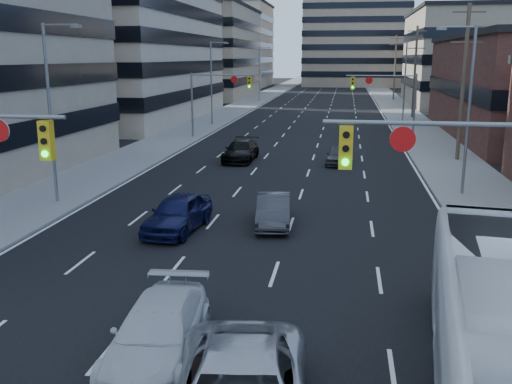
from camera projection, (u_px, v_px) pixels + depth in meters
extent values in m
cube|color=black|center=(329.00, 89.00, 133.62)|extent=(18.00, 300.00, 0.02)
cube|color=slate|center=(280.00, 88.00, 135.33)|extent=(5.00, 300.00, 0.15)
cube|color=slate|center=(379.00, 89.00, 131.87)|extent=(5.00, 300.00, 0.15)
cube|color=gray|center=(196.00, 53.00, 106.54)|extent=(20.00, 30.00, 16.00)
cube|color=gray|center=(485.00, 59.00, 87.87)|extent=(22.00, 28.00, 14.00)
cube|color=#ADA089|center=(221.00, 46.00, 145.12)|extent=(24.00, 24.00, 20.00)
cube|color=gray|center=(473.00, 63.00, 127.42)|extent=(22.00, 22.00, 12.00)
cube|color=gold|center=(47.00, 141.00, 15.78)|extent=(0.35, 0.28, 1.10)
cylinder|color=black|center=(43.00, 129.00, 15.54)|extent=(0.18, 0.06, 0.18)
cylinder|color=black|center=(44.00, 141.00, 15.63)|extent=(0.18, 0.06, 0.18)
cylinder|color=#0CE526|center=(45.00, 154.00, 15.71)|extent=(0.18, 0.06, 0.18)
cylinder|color=slate|center=(456.00, 124.00, 14.00)|extent=(6.50, 0.12, 0.12)
cube|color=gold|center=(346.00, 148.00, 14.55)|extent=(0.35, 0.28, 1.10)
cylinder|color=black|center=(346.00, 135.00, 14.31)|extent=(0.18, 0.06, 0.18)
cylinder|color=black|center=(346.00, 149.00, 14.39)|extent=(0.18, 0.06, 0.18)
cylinder|color=#0CE526|center=(345.00, 162.00, 14.47)|extent=(0.18, 0.06, 0.18)
cylinder|color=white|center=(403.00, 139.00, 14.25)|extent=(0.64, 0.06, 0.64)
cylinder|color=slate|center=(192.00, 106.00, 52.73)|extent=(0.18, 0.18, 6.00)
cylinder|color=slate|center=(223.00, 75.00, 51.63)|extent=(6.00, 0.12, 0.12)
cube|color=gold|center=(250.00, 82.00, 51.42)|extent=(0.35, 0.28, 1.10)
cylinder|color=black|center=(249.00, 79.00, 51.18)|extent=(0.18, 0.06, 0.18)
cylinder|color=black|center=(249.00, 82.00, 51.26)|extent=(0.18, 0.06, 0.18)
cylinder|color=#0CE526|center=(249.00, 86.00, 51.35)|extent=(0.18, 0.06, 0.18)
cylinder|color=white|center=(234.00, 80.00, 51.54)|extent=(0.64, 0.06, 0.64)
cylinder|color=slate|center=(414.00, 109.00, 49.72)|extent=(0.18, 0.18, 6.00)
cylinder|color=slate|center=(381.00, 76.00, 49.52)|extent=(6.00, 0.12, 0.12)
cube|color=gold|center=(353.00, 83.00, 50.04)|extent=(0.35, 0.28, 1.10)
cylinder|color=black|center=(353.00, 79.00, 49.80)|extent=(0.18, 0.06, 0.18)
cylinder|color=black|center=(353.00, 83.00, 49.88)|extent=(0.18, 0.06, 0.18)
cylinder|color=#0CE526|center=(353.00, 87.00, 49.96)|extent=(0.18, 0.06, 0.18)
cylinder|color=white|center=(369.00, 80.00, 49.74)|extent=(0.64, 0.06, 0.64)
cylinder|color=#4C3D2D|center=(463.00, 85.00, 40.16)|extent=(0.28, 0.28, 11.00)
cube|color=#4C3D2D|center=(469.00, 12.00, 39.03)|extent=(2.20, 0.10, 0.10)
cube|color=#4C3D2D|center=(468.00, 27.00, 39.26)|extent=(2.20, 0.10, 0.10)
cube|color=#4C3D2D|center=(467.00, 42.00, 39.49)|extent=(2.20, 0.10, 0.10)
cylinder|color=#4C3D2D|center=(415.00, 73.00, 69.00)|extent=(0.28, 0.28, 11.00)
cube|color=#4C3D2D|center=(417.00, 31.00, 67.86)|extent=(2.20, 0.10, 0.10)
cube|color=#4C3D2D|center=(417.00, 40.00, 68.09)|extent=(2.20, 0.10, 0.10)
cube|color=#4C3D2D|center=(416.00, 48.00, 68.33)|extent=(2.20, 0.10, 0.10)
cylinder|color=#4C3D2D|center=(395.00, 68.00, 97.83)|extent=(0.28, 0.28, 11.00)
cube|color=#4C3D2D|center=(397.00, 39.00, 96.70)|extent=(2.20, 0.10, 0.10)
cube|color=#4C3D2D|center=(396.00, 45.00, 96.93)|extent=(2.20, 0.10, 0.10)
cube|color=#4C3D2D|center=(396.00, 51.00, 97.16)|extent=(2.20, 0.10, 0.10)
cylinder|color=slate|center=(50.00, 117.00, 28.43)|extent=(0.16, 0.16, 9.00)
cylinder|color=slate|center=(60.00, 25.00, 27.27)|extent=(1.80, 0.10, 0.10)
cube|color=slate|center=(76.00, 26.00, 27.17)|extent=(0.50, 0.22, 0.14)
cylinder|color=slate|center=(211.00, 84.00, 62.07)|extent=(0.16, 0.16, 9.00)
cylinder|color=slate|center=(219.00, 42.00, 60.91)|extent=(1.80, 0.10, 0.10)
cube|color=slate|center=(226.00, 43.00, 60.81)|extent=(0.50, 0.22, 0.14)
cylinder|color=slate|center=(259.00, 74.00, 95.71)|extent=(0.16, 0.16, 9.00)
cylinder|color=slate|center=(265.00, 47.00, 94.55)|extent=(1.80, 0.10, 0.10)
cube|color=slate|center=(269.00, 48.00, 94.45)|extent=(0.50, 0.22, 0.14)
cylinder|color=slate|center=(469.00, 113.00, 30.08)|extent=(0.16, 0.16, 9.00)
cylinder|color=slate|center=(458.00, 27.00, 29.19)|extent=(1.80, 0.10, 0.10)
cube|color=slate|center=(442.00, 29.00, 29.33)|extent=(0.50, 0.22, 0.14)
cylinder|color=slate|center=(405.00, 83.00, 63.72)|extent=(0.16, 0.16, 9.00)
cylinder|color=slate|center=(399.00, 43.00, 62.83)|extent=(1.80, 0.10, 0.10)
cube|color=slate|center=(391.00, 44.00, 62.97)|extent=(0.50, 0.22, 0.14)
imported|color=silver|center=(158.00, 332.00, 14.17)|extent=(2.39, 5.20, 1.47)
imported|color=white|center=(510.00, 340.00, 11.88)|extent=(4.23, 12.21, 3.33)
imported|color=#0D1037|center=(178.00, 213.00, 24.71)|extent=(2.39, 4.89, 1.61)
imported|color=#323134|center=(273.00, 211.00, 25.53)|extent=(1.91, 4.34, 1.39)
imported|color=black|center=(241.00, 151.00, 41.45)|extent=(2.19, 5.20, 1.50)
imported|color=#353638|center=(338.00, 155.00, 40.11)|extent=(1.77, 3.86, 1.28)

